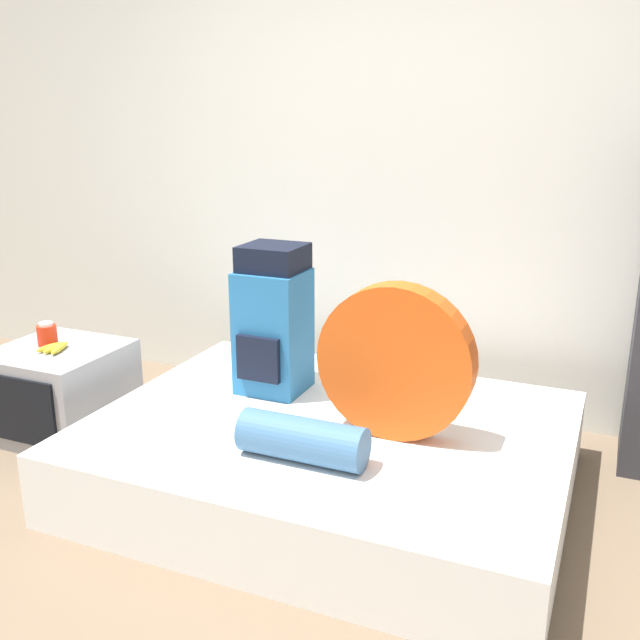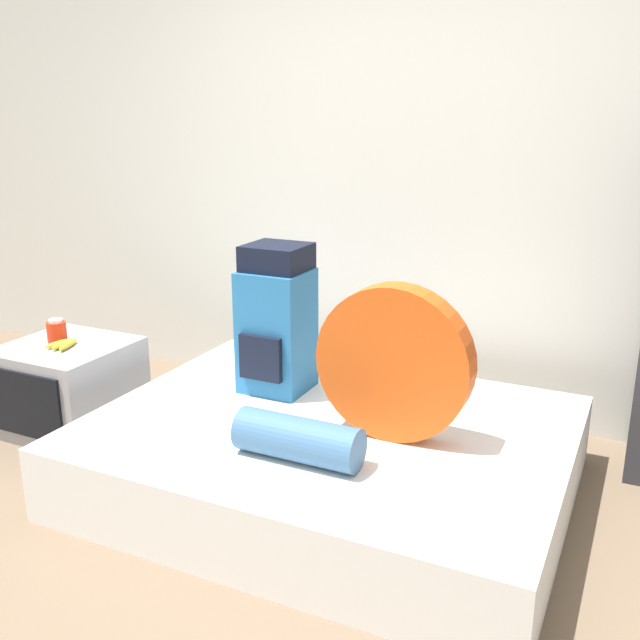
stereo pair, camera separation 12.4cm
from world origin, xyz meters
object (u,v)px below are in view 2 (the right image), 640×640
at_px(television, 69,387).
at_px(sleeping_roll, 298,439).
at_px(tent_bag, 394,363).
at_px(canister, 57,331).
at_px(backpack, 276,321).

bearing_deg(television, sleeping_roll, -13.10).
xyz_separation_m(tent_bag, canister, (-1.86, 0.03, -0.13)).
bearing_deg(canister, tent_bag, -1.02).
bearing_deg(backpack, tent_bag, -20.53).
distance_m(backpack, sleeping_roll, 0.78).
xyz_separation_m(tent_bag, sleeping_roll, (-0.25, -0.35, -0.23)).
xyz_separation_m(sleeping_roll, television, (-1.54, 0.36, -0.18)).
height_order(backpack, tent_bag, backpack).
bearing_deg(tent_bag, television, 179.83).
height_order(tent_bag, canister, tent_bag).
distance_m(sleeping_roll, canister, 1.66).
xyz_separation_m(television, canister, (-0.07, 0.03, 0.29)).
bearing_deg(canister, backpack, 10.63).
relative_size(sleeping_roll, canister, 4.12).
xyz_separation_m(sleeping_roll, canister, (-1.61, 0.38, 0.11)).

